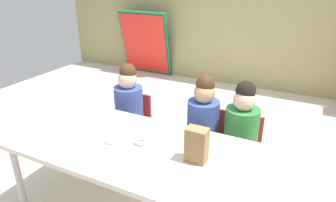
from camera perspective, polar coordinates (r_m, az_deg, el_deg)
The scene contains 11 objects.
ground_plane at distance 2.86m, azimuth 2.17°, elevation -12.21°, with size 6.59×4.91×0.02m.
craft_table at distance 2.06m, azimuth -5.57°, elevation -9.60°, with size 1.80×0.81×0.58m.
seated_child_near_camera at distance 2.76m, azimuth -7.37°, elevation -0.34°, with size 0.32×0.31×0.92m.
seated_child_middle_seat at distance 2.46m, azimuth 6.75°, elevation -3.32°, with size 0.32×0.31×0.92m.
seated_child_far_right at distance 2.39m, azimuth 13.86°, elevation -4.75°, with size 0.33×0.33×0.92m.
folded_activity_table at distance 5.24m, azimuth -4.38°, elevation 10.86°, with size 0.90×0.29×1.09m.
paper_bag_brown at distance 1.83m, azimuth 5.47°, elevation -8.31°, with size 0.13×0.09×0.22m, color #9E754C.
paper_plate_near_edge at distance 2.09m, azimuth -10.52°, elevation -7.68°, with size 0.18×0.18×0.01m, color white.
paper_plate_center_table at distance 2.29m, azimuth -17.05°, elevation -5.53°, with size 0.18×0.18×0.01m, color white.
donut_powdered_on_plate at distance 2.08m, azimuth -10.56°, elevation -7.27°, with size 0.10×0.10×0.03m, color white.
donut_powdered_loose at distance 2.06m, azimuth -5.06°, elevation -7.60°, with size 0.10×0.10×0.03m, color white.
Camera 1 is at (0.95, -2.13, 1.64)m, focal length 32.03 mm.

